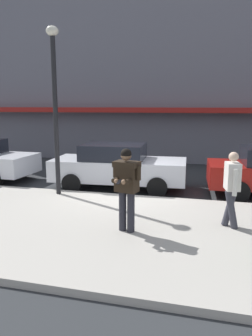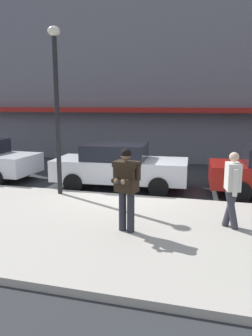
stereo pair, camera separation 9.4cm
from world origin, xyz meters
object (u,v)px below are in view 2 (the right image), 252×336
(man_texting_on_phone, at_px, (126,181))
(street_lamp_post, at_px, (56,94))
(parked_sedan_mid, at_px, (119,166))
(pedestrian_in_light_coat, at_px, (232,185))

(man_texting_on_phone, distance_m, street_lamp_post, 4.16)
(parked_sedan_mid, bearing_deg, street_lamp_post, -131.40)
(parked_sedan_mid, bearing_deg, man_texting_on_phone, -71.62)
(parked_sedan_mid, relative_size, man_texting_on_phone, 2.55)
(man_texting_on_phone, bearing_deg, parked_sedan_mid, 108.38)
(man_texting_on_phone, distance_m, pedestrian_in_light_coat, 2.33)
(man_texting_on_phone, relative_size, pedestrian_in_light_coat, 1.06)
(pedestrian_in_light_coat, bearing_deg, street_lamp_post, 161.94)
(parked_sedan_mid, height_order, man_texting_on_phone, man_texting_on_phone)
(man_texting_on_phone, height_order, street_lamp_post, street_lamp_post)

